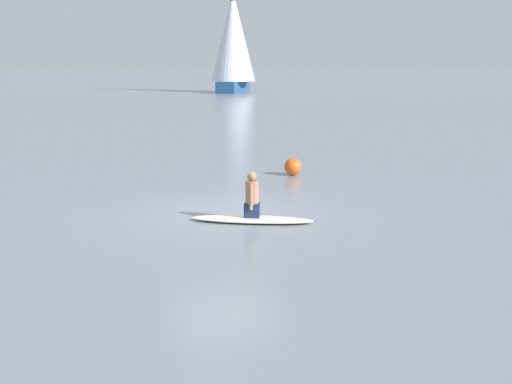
{
  "coord_description": "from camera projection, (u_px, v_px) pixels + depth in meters",
  "views": [
    {
      "loc": [
        -12.77,
        6.45,
        3.4
      ],
      "look_at": [
        -0.76,
        -0.37,
        0.61
      ],
      "focal_mm": 46.44,
      "sensor_mm": 36.0,
      "label": 1
    }
  ],
  "objects": [
    {
      "name": "surfboard",
      "position": [
        252.0,
        219.0,
        14.02
      ],
      "size": [
        2.07,
        2.47,
        0.11
      ],
      "primitive_type": "ellipsoid",
      "rotation": [
        0.0,
        0.0,
        -2.21
      ],
      "color": "silver",
      "rests_on": "ground"
    },
    {
      "name": "person_paddler",
      "position": [
        252.0,
        197.0,
        13.93
      ],
      "size": [
        0.4,
        0.41,
        0.96
      ],
      "rotation": [
        0.0,
        0.0,
        -2.21
      ],
      "color": "navy",
      "rests_on": "surfboard"
    },
    {
      "name": "ground_plane",
      "position": [
        225.0,
        215.0,
        14.68
      ],
      "size": [
        400.0,
        400.0,
        0.0
      ],
      "primitive_type": "plane",
      "color": "gray"
    },
    {
      "name": "sailboat_far_left",
      "position": [
        233.0,
        40.0,
        66.82
      ],
      "size": [
        6.32,
        6.32,
        11.28
      ],
      "rotation": [
        0.0,
        0.0,
        -0.76
      ],
      "color": "navy",
      "rests_on": "ground"
    },
    {
      "name": "buoy_marker",
      "position": [
        293.0,
        167.0,
        19.61
      ],
      "size": [
        0.51,
        0.51,
        0.51
      ],
      "primitive_type": "sphere",
      "color": "#E55919",
      "rests_on": "ground"
    }
  ]
}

